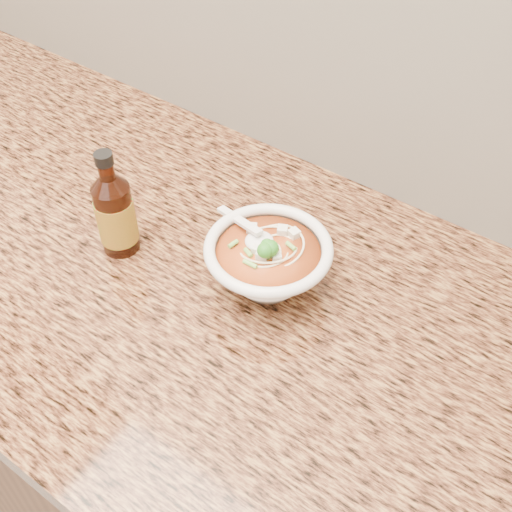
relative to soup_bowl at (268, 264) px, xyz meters
The scene contains 4 objects.
cabinet 0.57m from the soup_bowl, behind, with size 4.00×0.65×0.86m, color #391F11.
counter_slab 0.26m from the soup_bowl, behind, with size 4.00×0.68×0.04m, color olive.
soup_bowl is the anchor object (origin of this frame).
hot_sauce_bottle 0.23m from the soup_bowl, 163.38° to the right, with size 0.07×0.07×0.17m.
Camera 1 is at (0.58, 1.23, 1.56)m, focal length 45.00 mm.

